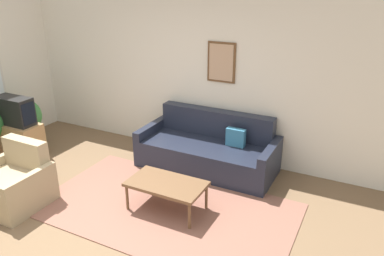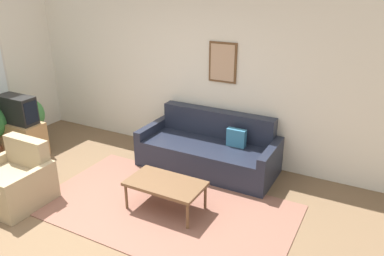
{
  "view_description": "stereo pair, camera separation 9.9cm",
  "coord_description": "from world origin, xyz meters",
  "px_view_note": "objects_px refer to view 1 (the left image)",
  "views": [
    {
      "loc": [
        2.73,
        -2.49,
        2.7
      ],
      "look_at": [
        0.63,
        1.65,
        0.85
      ],
      "focal_mm": 35.0,
      "sensor_mm": 36.0,
      "label": 1
    },
    {
      "loc": [
        2.82,
        -2.45,
        2.7
      ],
      "look_at": [
        0.63,
        1.65,
        0.85
      ],
      "focal_mm": 35.0,
      "sensor_mm": 36.0,
      "label": 2
    }
  ],
  "objects_px": {
    "couch": "(209,150)",
    "tv": "(14,111)",
    "coffee_table": "(166,185)",
    "armchair": "(14,184)"
  },
  "relations": [
    {
      "from": "couch",
      "to": "tv",
      "type": "distance_m",
      "value": 3.1
    },
    {
      "from": "tv",
      "to": "armchair",
      "type": "bearing_deg",
      "value": -42.84
    },
    {
      "from": "couch",
      "to": "armchair",
      "type": "xyz_separation_m",
      "value": [
        -1.81,
        -2.03,
        -0.02
      ]
    },
    {
      "from": "tv",
      "to": "armchair",
      "type": "height_order",
      "value": "tv"
    },
    {
      "from": "coffee_table",
      "to": "armchair",
      "type": "bearing_deg",
      "value": -157.63
    },
    {
      "from": "couch",
      "to": "tv",
      "type": "height_order",
      "value": "tv"
    },
    {
      "from": "couch",
      "to": "coffee_table",
      "type": "height_order",
      "value": "couch"
    },
    {
      "from": "couch",
      "to": "coffee_table",
      "type": "relative_size",
      "value": 2.16
    },
    {
      "from": "armchair",
      "to": "coffee_table",
      "type": "bearing_deg",
      "value": 29.83
    },
    {
      "from": "couch",
      "to": "tv",
      "type": "xyz_separation_m",
      "value": [
        -2.88,
        -1.03,
        0.5
      ]
    }
  ]
}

